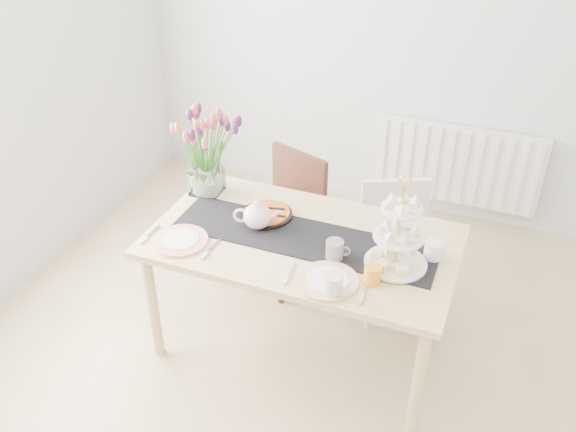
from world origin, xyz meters
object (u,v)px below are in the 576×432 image
at_px(chair_brown, 287,209).
at_px(cake_stand, 398,244).
at_px(mug_orange, 372,275).
at_px(plate_left, 180,241).
at_px(radiator, 457,165).
at_px(mug_grey, 335,250).
at_px(chair_white, 395,239).
at_px(tulip_vase, 203,141).
at_px(cream_jug, 434,250).
at_px(plate_right, 327,281).
at_px(teapot, 257,216).
at_px(mug_white, 334,285).
at_px(dining_table, 303,250).
at_px(tart_tin, 266,214).

distance_m(chair_brown, cake_stand, 1.11).
xyz_separation_m(mug_orange, plate_left, (-1.01, -0.04, -0.04)).
bearing_deg(radiator, mug_grey, -101.79).
bearing_deg(chair_white, mug_grey, -129.53).
bearing_deg(tulip_vase, mug_orange, -22.27).
bearing_deg(chair_white, cake_stand, -103.89).
height_order(cream_jug, plate_right, cream_jug).
relative_size(tulip_vase, teapot, 2.49).
relative_size(tulip_vase, mug_grey, 5.76).
relative_size(teapot, mug_orange, 2.53).
bearing_deg(cream_jug, teapot, -150.42).
bearing_deg(mug_orange, teapot, 107.14).
bearing_deg(teapot, chair_white, 23.78).
height_order(chair_white, cream_jug, cream_jug).
distance_m(chair_white, tulip_vase, 1.28).
relative_size(tulip_vase, cake_stand, 1.34).
xyz_separation_m(teapot, plate_left, (-0.32, -0.26, -0.07)).
xyz_separation_m(tulip_vase, mug_white, (0.98, -0.60, -0.28)).
bearing_deg(tulip_vase, chair_white, 17.07).
bearing_deg(dining_table, plate_left, -155.57).
relative_size(dining_table, tulip_vase, 2.63).
bearing_deg(cake_stand, radiator, 87.32).
bearing_deg(dining_table, tulip_vase, 161.05).
height_order(radiator, teapot, teapot).
distance_m(mug_grey, plate_right, 0.19).
relative_size(radiator, chair_white, 1.46).
bearing_deg(cream_jug, chair_white, 144.24).
relative_size(chair_brown, chair_white, 1.06).
distance_m(chair_white, plate_right, 0.92).
distance_m(dining_table, tart_tin, 0.30).
height_order(chair_white, mug_orange, mug_orange).
height_order(teapot, mug_grey, teapot).
height_order(radiator, mug_orange, mug_orange).
relative_size(dining_table, cream_jug, 16.69).
bearing_deg(teapot, cake_stand, -21.16).
height_order(mug_white, plate_left, mug_white).
relative_size(chair_white, mug_white, 7.65).
bearing_deg(plate_right, teapot, 149.19).
bearing_deg(chair_brown, plate_left, -86.44).
relative_size(dining_table, chair_white, 1.95).
bearing_deg(radiator, plate_right, -99.96).
relative_size(cream_jug, mug_white, 0.89).
bearing_deg(plate_left, chair_brown, 73.43).
bearing_deg(chair_brown, cream_jug, -7.52).
height_order(tart_tin, plate_right, tart_tin).
height_order(cake_stand, mug_grey, cake_stand).
bearing_deg(mug_grey, cake_stand, -1.00).
xyz_separation_m(chair_white, tulip_vase, (-1.07, -0.33, 0.61)).
bearing_deg(mug_orange, tart_tin, 98.63).
bearing_deg(radiator, teapot, -116.34).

